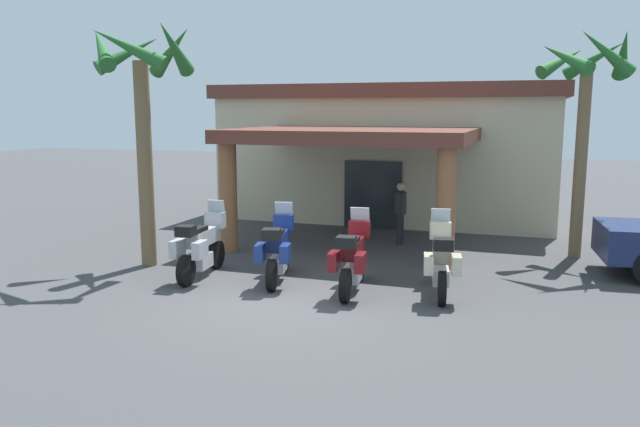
{
  "coord_description": "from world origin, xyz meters",
  "views": [
    {
      "loc": [
        4.14,
        -10.78,
        3.63
      ],
      "look_at": [
        -0.24,
        3.27,
        1.2
      ],
      "focal_mm": 34.97,
      "sensor_mm": 36.0,
      "label": 1
    }
  ],
  "objects_px": {
    "pedestrian": "(400,209)",
    "palm_tree_near_portico": "(587,90)",
    "motorcycle_maroon": "(353,258)",
    "motel_building": "(391,150)",
    "motorcycle_cream": "(441,260)",
    "motorcycle_silver": "(201,246)",
    "motorcycle_blue": "(278,249)",
    "palm_tree_roadside": "(143,91)"
  },
  "relations": [
    {
      "from": "motorcycle_silver",
      "to": "palm_tree_near_portico",
      "type": "bearing_deg",
      "value": -63.53
    },
    {
      "from": "motorcycle_cream",
      "to": "palm_tree_roadside",
      "type": "distance_m",
      "value": 7.65
    },
    {
      "from": "motorcycle_cream",
      "to": "motorcycle_silver",
      "type": "bearing_deg",
      "value": 84.25
    },
    {
      "from": "motorcycle_blue",
      "to": "motel_building",
      "type": "bearing_deg",
      "value": -15.45
    },
    {
      "from": "motorcycle_cream",
      "to": "palm_tree_near_portico",
      "type": "distance_m",
      "value": 6.17
    },
    {
      "from": "pedestrian",
      "to": "palm_tree_near_portico",
      "type": "distance_m",
      "value": 5.49
    },
    {
      "from": "motel_building",
      "to": "palm_tree_roadside",
      "type": "relative_size",
      "value": 2.03
    },
    {
      "from": "pedestrian",
      "to": "palm_tree_near_portico",
      "type": "height_order",
      "value": "palm_tree_near_portico"
    },
    {
      "from": "motel_building",
      "to": "pedestrian",
      "type": "xyz_separation_m",
      "value": [
        1.18,
        -4.62,
        -1.29
      ]
    },
    {
      "from": "motorcycle_silver",
      "to": "pedestrian",
      "type": "height_order",
      "value": "pedestrian"
    },
    {
      "from": "motel_building",
      "to": "motorcycle_silver",
      "type": "relative_size",
      "value": 5.15
    },
    {
      "from": "motel_building",
      "to": "palm_tree_near_portico",
      "type": "bearing_deg",
      "value": -39.06
    },
    {
      "from": "motorcycle_silver",
      "to": "pedestrian",
      "type": "distance_m",
      "value": 5.94
    },
    {
      "from": "palm_tree_roadside",
      "to": "motorcycle_maroon",
      "type": "bearing_deg",
      "value": -7.6
    },
    {
      "from": "motorcycle_cream",
      "to": "motel_building",
      "type": "bearing_deg",
      "value": 8.38
    },
    {
      "from": "motel_building",
      "to": "motorcycle_cream",
      "type": "bearing_deg",
      "value": -71.47
    },
    {
      "from": "motorcycle_blue",
      "to": "palm_tree_roadside",
      "type": "bearing_deg",
      "value": 71.97
    },
    {
      "from": "motorcycle_maroon",
      "to": "palm_tree_near_portico",
      "type": "height_order",
      "value": "palm_tree_near_portico"
    },
    {
      "from": "motel_building",
      "to": "motorcycle_blue",
      "type": "bearing_deg",
      "value": -92.7
    },
    {
      "from": "motorcycle_silver",
      "to": "motorcycle_maroon",
      "type": "relative_size",
      "value": 1.0
    },
    {
      "from": "palm_tree_roadside",
      "to": "motorcycle_silver",
      "type": "bearing_deg",
      "value": -19.53
    },
    {
      "from": "motorcycle_silver",
      "to": "motorcycle_maroon",
      "type": "distance_m",
      "value": 3.46
    },
    {
      "from": "motel_building",
      "to": "motorcycle_blue",
      "type": "xyz_separation_m",
      "value": [
        -0.66,
        -9.16,
        -1.58
      ]
    },
    {
      "from": "motorcycle_silver",
      "to": "motorcycle_blue",
      "type": "relative_size",
      "value": 1.01
    },
    {
      "from": "motorcycle_blue",
      "to": "palm_tree_near_portico",
      "type": "xyz_separation_m",
      "value": [
        6.34,
        4.31,
        3.44
      ]
    },
    {
      "from": "motorcycle_silver",
      "to": "motorcycle_maroon",
      "type": "xyz_separation_m",
      "value": [
        3.45,
        -0.09,
        0.0
      ]
    },
    {
      "from": "motel_building",
      "to": "motorcycle_blue",
      "type": "height_order",
      "value": "motel_building"
    },
    {
      "from": "motorcycle_maroon",
      "to": "motorcycle_cream",
      "type": "relative_size",
      "value": 1.0
    },
    {
      "from": "motorcycle_blue",
      "to": "pedestrian",
      "type": "height_order",
      "value": "pedestrian"
    },
    {
      "from": "motorcycle_silver",
      "to": "motorcycle_blue",
      "type": "distance_m",
      "value": 1.74
    },
    {
      "from": "motorcycle_cream",
      "to": "palm_tree_roadside",
      "type": "height_order",
      "value": "palm_tree_roadside"
    },
    {
      "from": "motorcycle_silver",
      "to": "palm_tree_near_portico",
      "type": "xyz_separation_m",
      "value": [
        8.07,
        4.5,
        3.44
      ]
    },
    {
      "from": "motorcycle_maroon",
      "to": "motorcycle_cream",
      "type": "xyz_separation_m",
      "value": [
        1.73,
        0.36,
        0.0
      ]
    },
    {
      "from": "motorcycle_silver",
      "to": "palm_tree_roadside",
      "type": "distance_m",
      "value": 3.82
    },
    {
      "from": "pedestrian",
      "to": "motorcycle_blue",
      "type": "bearing_deg",
      "value": 76.27
    },
    {
      "from": "motorcycle_silver",
      "to": "palm_tree_roadside",
      "type": "relative_size",
      "value": 0.39
    },
    {
      "from": "motorcycle_maroon",
      "to": "motorcycle_blue",
      "type": "bearing_deg",
      "value": 76.57
    },
    {
      "from": "motorcycle_blue",
      "to": "motorcycle_maroon",
      "type": "distance_m",
      "value": 1.75
    },
    {
      "from": "motorcycle_blue",
      "to": "palm_tree_near_portico",
      "type": "distance_m",
      "value": 8.4
    },
    {
      "from": "motorcycle_silver",
      "to": "motorcycle_cream",
      "type": "height_order",
      "value": "same"
    },
    {
      "from": "motorcycle_cream",
      "to": "palm_tree_roadside",
      "type": "relative_size",
      "value": 0.39
    },
    {
      "from": "motorcycle_blue",
      "to": "palm_tree_near_portico",
      "type": "height_order",
      "value": "palm_tree_near_portico"
    }
  ]
}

